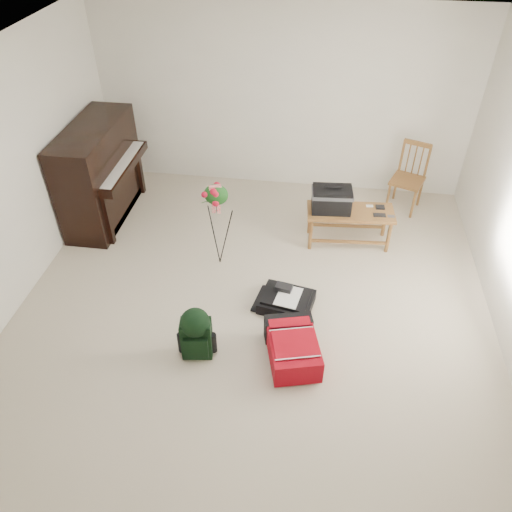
% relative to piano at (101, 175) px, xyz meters
% --- Properties ---
extents(floor, '(5.00, 5.50, 0.01)m').
position_rel_piano_xyz_m(floor, '(2.19, -1.60, -0.60)').
color(floor, beige).
rests_on(floor, ground).
extents(ceiling, '(5.00, 5.50, 0.01)m').
position_rel_piano_xyz_m(ceiling, '(2.19, -1.60, 1.90)').
color(ceiling, white).
rests_on(ceiling, wall_back).
extents(wall_back, '(5.00, 0.04, 2.50)m').
position_rel_piano_xyz_m(wall_back, '(2.19, 1.15, 0.65)').
color(wall_back, silver).
rests_on(wall_back, floor).
extents(piano, '(0.71, 1.50, 1.25)m').
position_rel_piano_xyz_m(piano, '(0.00, 0.00, 0.00)').
color(piano, black).
rests_on(piano, floor).
extents(bench, '(1.07, 0.50, 0.80)m').
position_rel_piano_xyz_m(bench, '(3.00, -0.16, -0.04)').
color(bench, brown).
rests_on(bench, floor).
extents(dining_chair, '(0.51, 0.51, 0.91)m').
position_rel_piano_xyz_m(dining_chair, '(3.92, 0.74, -0.15)').
color(dining_chair, brown).
rests_on(dining_chair, floor).
extents(red_suitcase, '(0.61, 0.77, 0.29)m').
position_rel_piano_xyz_m(red_suitcase, '(2.65, -2.06, -0.45)').
color(red_suitcase, '#BC081B').
rests_on(red_suitcase, floor).
extents(black_duffel, '(0.62, 0.53, 0.23)m').
position_rel_piano_xyz_m(black_duffel, '(2.53, -1.41, -0.52)').
color(black_duffel, black).
rests_on(black_duffel, floor).
extents(green_backpack, '(0.31, 0.29, 0.57)m').
position_rel_piano_xyz_m(green_backpack, '(1.74, -2.18, -0.28)').
color(green_backpack, black).
rests_on(green_backpack, floor).
extents(flower_stand, '(0.44, 0.44, 1.09)m').
position_rel_piano_xyz_m(flower_stand, '(1.68, -0.78, -0.07)').
color(flower_stand, black).
rests_on(flower_stand, floor).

